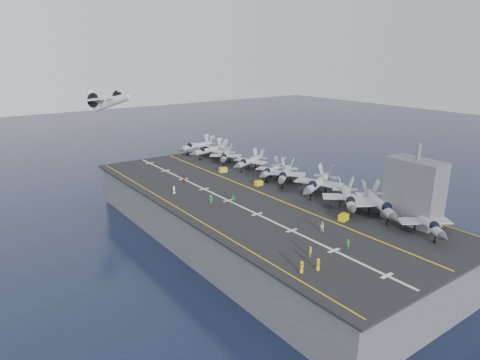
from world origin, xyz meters
TOP-DOWN VIEW (x-y plane):
  - ground at (0.00, 0.00)m, footprint 500.00×500.00m
  - hull at (0.00, 0.00)m, footprint 36.00×90.00m
  - flight_deck at (0.00, 0.00)m, footprint 38.00×92.00m
  - foul_line at (3.00, 0.00)m, footprint 0.35×90.00m
  - landing_centerline at (-6.00, 0.00)m, footprint 0.50×90.00m
  - deck_edge_port at (-17.00, 0.00)m, footprint 0.25×90.00m
  - deck_edge_stbd at (18.50, 0.00)m, footprint 0.25×90.00m
  - island_superstructure at (15.00, -30.00)m, footprint 5.00×10.00m
  - fighter_jet_0 at (11.98, -34.73)m, footprint 15.30×16.54m
  - fighter_jet_1 at (12.31, -24.90)m, footprint 17.80×19.29m
  - fighter_jet_2 at (10.51, -18.68)m, footprint 17.68×17.93m
  - fighter_jet_3 at (12.49, -8.32)m, footprint 19.20×16.62m
  - fighter_jet_4 at (12.06, 2.25)m, footprint 17.65×17.09m
  - fighter_jet_5 at (12.48, 7.37)m, footprint 15.66×13.54m
  - fighter_jet_6 at (13.12, 17.79)m, footprint 16.19×13.54m
  - fighter_jet_7 at (11.65, 27.24)m, footprint 15.58×15.99m
  - fighter_jet_8 at (11.70, 35.49)m, footprint 16.35×12.46m
  - tow_cart_a at (5.31, -22.14)m, footprint 2.29×1.77m
  - tow_cart_b at (6.08, 4.81)m, footprint 1.88×1.24m
  - tow_cart_c at (5.80, 19.76)m, footprint 2.29×1.71m
  - crew_0 at (-12.81, -33.03)m, footprint 1.36×1.27m
  - crew_1 at (-10.54, -29.24)m, footprint 1.17×0.94m
  - crew_2 at (-5.66, -1.40)m, footprint 1.37×1.47m
  - crew_3 at (-9.85, 0.93)m, footprint 0.94×1.18m
  - crew_4 at (-7.27, 17.30)m, footprint 1.18×0.85m
  - crew_5 at (-13.26, 11.02)m, footprint 0.98×1.23m
  - crew_6 at (-3.68, -30.85)m, footprint 0.91×1.13m
  - crew_7 at (-1.86, -23.41)m, footprint 1.17×1.29m
  - transport_plane at (-8.98, 58.60)m, footprint 29.14×25.34m
  - fighter_jet_9 at (11.70, 43.00)m, footprint 16.35×12.46m
  - crew_8 at (-15.30, -32.21)m, footprint 1.36×1.27m

SIDE VIEW (x-z plane):
  - ground at x=0.00m, z-range 0.00..0.00m
  - hull at x=0.00m, z-range 0.00..10.00m
  - flight_deck at x=0.00m, z-range 10.00..10.40m
  - foul_line at x=3.00m, z-range 10.41..10.43m
  - landing_centerline at x=-6.00m, z-range 10.41..10.43m
  - deck_edge_port at x=-17.00m, z-range 10.41..10.43m
  - deck_edge_stbd at x=18.50m, z-range 10.41..10.43m
  - tow_cart_b at x=6.08m, z-range 10.40..11.52m
  - tow_cart_a at x=5.31m, z-range 10.40..11.62m
  - tow_cart_c at x=5.80m, z-range 10.40..11.65m
  - crew_6 at x=-3.68m, z-range 10.40..12.04m
  - crew_1 at x=-10.54m, z-range 10.40..12.09m
  - crew_3 at x=-9.85m, z-range 10.40..12.11m
  - crew_5 at x=-13.26m, z-range 10.40..12.19m
  - crew_7 at x=-1.86m, z-range 10.40..12.20m
  - crew_4 at x=-7.27m, z-range 10.40..12.26m
  - crew_0 at x=-12.81m, z-range 10.40..12.28m
  - crew_8 at x=-15.30m, z-range 10.40..12.28m
  - crew_2 at x=-5.66m, z-range 10.40..12.43m
  - fighter_jet_5 at x=12.48m, z-range 10.40..14.98m
  - fighter_jet_7 at x=11.65m, z-range 10.40..15.06m
  - fighter_jet_0 at x=11.98m, z-range 10.40..15.18m
  - fighter_jet_6 at x=13.12m, z-range 10.40..15.19m
  - fighter_jet_8 at x=11.70m, z-range 10.40..15.52m
  - fighter_jet_9 at x=11.70m, z-range 10.40..15.52m
  - fighter_jet_4 at x=12.06m, z-range 10.40..15.53m
  - fighter_jet_2 at x=10.51m, z-range 10.40..15.65m
  - fighter_jet_1 at x=12.31m, z-range 10.40..15.97m
  - fighter_jet_3 at x=12.49m, z-range 10.40..16.01m
  - island_superstructure at x=15.00m, z-range 10.40..25.40m
  - transport_plane at x=-8.98m, z-range 23.49..29.26m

